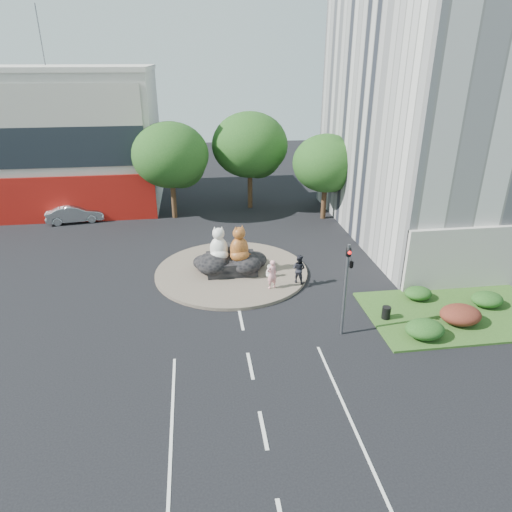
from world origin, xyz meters
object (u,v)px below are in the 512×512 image
at_px(kitten_white, 269,270).
at_px(litter_bin, 386,313).
at_px(cat_tabby, 239,243).
at_px(cat_white, 219,243).
at_px(kitten_calico, 213,271).
at_px(parked_car, 75,213).
at_px(pedestrian_dark, 299,269).
at_px(pedestrian_pink, 272,274).

relative_size(kitten_white, litter_bin, 1.32).
distance_m(cat_tabby, kitten_white, 2.60).
xyz_separation_m(cat_white, kitten_calico, (-0.46, -0.83, -1.59)).
relative_size(cat_white, parked_car, 0.48).
bearing_deg(cat_tabby, parked_car, 113.07).
bearing_deg(litter_bin, cat_tabby, 137.86).
bearing_deg(kitten_white, pedestrian_dark, -63.95).
relative_size(pedestrian_dark, litter_bin, 2.65).
bearing_deg(kitten_white, cat_white, 124.99).
bearing_deg(parked_car, pedestrian_pink, -144.11).
height_order(kitten_calico, kitten_white, kitten_white).
height_order(cat_tabby, kitten_white, cat_tabby).
height_order(cat_tabby, parked_car, cat_tabby).
xyz_separation_m(cat_tabby, litter_bin, (7.29, -6.59, -1.81)).
bearing_deg(cat_tabby, kitten_calico, 172.63).
xyz_separation_m(parked_car, litter_bin, (20.24, -18.97, -0.31)).
relative_size(pedestrian_dark, parked_car, 0.39).
relative_size(pedestrian_pink, litter_bin, 2.67).
bearing_deg(cat_tabby, litter_bin, -65.37).
bearing_deg(pedestrian_dark, litter_bin, 167.01).
relative_size(cat_tabby, pedestrian_dark, 1.28).
height_order(pedestrian_pink, parked_car, pedestrian_pink).
relative_size(parked_car, litter_bin, 6.78).
height_order(parked_car, litter_bin, parked_car).
relative_size(kitten_calico, parked_car, 0.19).
distance_m(cat_tabby, parked_car, 17.98).
distance_m(pedestrian_pink, litter_bin, 6.99).
height_order(kitten_white, pedestrian_dark, pedestrian_dark).
xyz_separation_m(kitten_calico, pedestrian_pink, (3.46, -1.92, 0.49)).
distance_m(kitten_calico, pedestrian_pink, 3.99).
height_order(pedestrian_pink, pedestrian_dark, pedestrian_pink).
relative_size(kitten_calico, pedestrian_pink, 0.47).
height_order(pedestrian_dark, parked_car, pedestrian_dark).
xyz_separation_m(cat_white, kitten_white, (3.11, -1.23, -1.57)).
height_order(cat_tabby, litter_bin, cat_tabby).
height_order(kitten_calico, parked_car, parked_car).
bearing_deg(kitten_calico, pedestrian_pink, 4.28).
xyz_separation_m(cat_tabby, pedestrian_dark, (3.50, -1.88, -1.16)).
bearing_deg(cat_white, pedestrian_dark, -15.52).
bearing_deg(cat_white, cat_tabby, -5.22).
bearing_deg(kitten_white, cat_tabby, 120.41).
xyz_separation_m(cat_tabby, pedestrian_pink, (1.72, -2.41, -1.15)).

